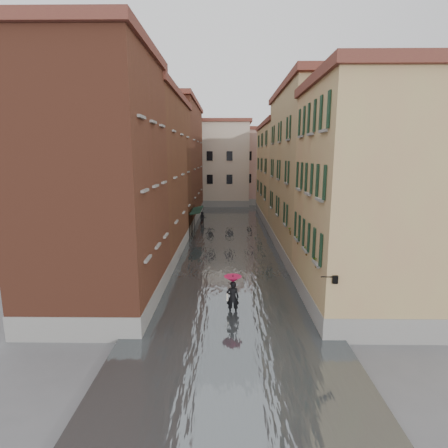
{
  "coord_description": "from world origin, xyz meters",
  "views": [
    {
      "loc": [
        -0.17,
        -20.07,
        8.16
      ],
      "look_at": [
        -0.49,
        5.94,
        3.0
      ],
      "focal_mm": 28.0,
      "sensor_mm": 36.0,
      "label": 1
    }
  ],
  "objects": [
    {
      "name": "building_left_far",
      "position": [
        -7.0,
        24.0,
        7.0
      ],
      "size": [
        6.0,
        16.0,
        14.0
      ],
      "primitive_type": "cube",
      "color": "brown",
      "rests_on": "ground"
    },
    {
      "name": "building_left_mid",
      "position": [
        -7.0,
        9.0,
        6.25
      ],
      "size": [
        6.0,
        14.0,
        12.5
      ],
      "primitive_type": "cube",
      "color": "brown",
      "rests_on": "ground"
    },
    {
      "name": "awning_far",
      "position": [
        -3.48,
        16.27,
        2.48
      ],
      "size": [
        1.09,
        3.37,
        2.8
      ],
      "color": "black",
      "rests_on": "ground"
    },
    {
      "name": "building_end_pink",
      "position": [
        6.0,
        40.0,
        6.0
      ],
      "size": [
        10.0,
        9.0,
        12.0
      ],
      "primitive_type": "cube",
      "color": "tan",
      "rests_on": "ground"
    },
    {
      "name": "pedestrian_far",
      "position": [
        -3.18,
        20.3,
        0.81
      ],
      "size": [
        0.86,
        0.72,
        1.62
      ],
      "primitive_type": "imported",
      "rotation": [
        0.0,
        0.0,
        0.14
      ],
      "color": "black",
      "rests_on": "ground"
    },
    {
      "name": "building_right_far",
      "position": [
        7.0,
        24.0,
        5.75
      ],
      "size": [
        6.0,
        16.0,
        11.5
      ],
      "primitive_type": "cube",
      "color": "tan",
      "rests_on": "ground"
    },
    {
      "name": "building_right_near",
      "position": [
        7.0,
        -2.0,
        5.75
      ],
      "size": [
        6.0,
        8.0,
        11.5
      ],
      "primitive_type": "cube",
      "color": "tan",
      "rests_on": "ground"
    },
    {
      "name": "window_planters",
      "position": [
        4.12,
        -0.83,
        3.51
      ],
      "size": [
        0.59,
        7.78,
        0.84
      ],
      "color": "#9B5532",
      "rests_on": "ground"
    },
    {
      "name": "ground",
      "position": [
        0.0,
        0.0,
        0.0
      ],
      "size": [
        120.0,
        120.0,
        0.0
      ],
      "primitive_type": "plane",
      "color": "#5D5C5F",
      "rests_on": "ground"
    },
    {
      "name": "pedestrian_main",
      "position": [
        0.07,
        -3.09,
        1.23
      ],
      "size": [
        0.94,
        0.94,
        2.06
      ],
      "color": "black",
      "rests_on": "ground"
    },
    {
      "name": "building_end_cream",
      "position": [
        -3.0,
        38.0,
        6.5
      ],
      "size": [
        12.0,
        9.0,
        13.0
      ],
      "primitive_type": "cube",
      "color": "#BEA997",
      "rests_on": "ground"
    },
    {
      "name": "wall_lantern",
      "position": [
        4.33,
        -6.0,
        3.01
      ],
      "size": [
        0.71,
        0.22,
        0.35
      ],
      "color": "black",
      "rests_on": "ground"
    },
    {
      "name": "awning_near",
      "position": [
        -3.49,
        14.46,
        2.46
      ],
      "size": [
        1.09,
        2.71,
        2.8
      ],
      "color": "black",
      "rests_on": "ground"
    },
    {
      "name": "floodwater",
      "position": [
        0.0,
        13.0,
        0.1
      ],
      "size": [
        10.0,
        60.0,
        0.2
      ],
      "primitive_type": "cube",
      "color": "#505659",
      "rests_on": "ground"
    },
    {
      "name": "building_left_near",
      "position": [
        -7.0,
        -2.0,
        6.5
      ],
      "size": [
        6.0,
        8.0,
        13.0
      ],
      "primitive_type": "cube",
      "color": "brown",
      "rests_on": "ground"
    },
    {
      "name": "building_right_mid",
      "position": [
        7.0,
        9.0,
        6.5
      ],
      "size": [
        6.0,
        14.0,
        13.0
      ],
      "primitive_type": "cube",
      "color": "#98845C",
      "rests_on": "ground"
    }
  ]
}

